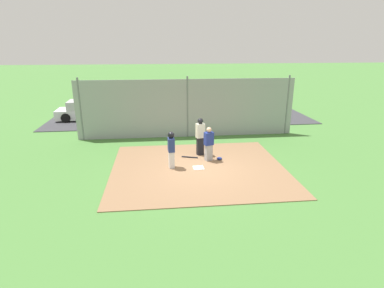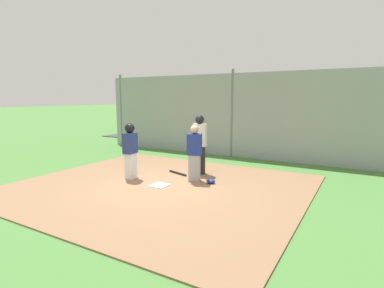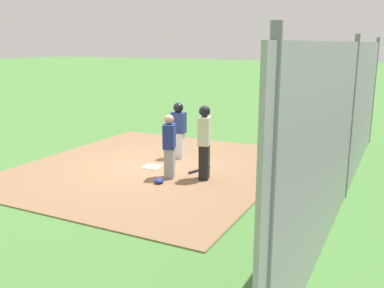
% 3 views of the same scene
% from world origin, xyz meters
% --- Properties ---
extents(ground_plane, '(140.00, 140.00, 0.00)m').
position_xyz_m(ground_plane, '(0.00, 0.00, 0.00)').
color(ground_plane, '#477A38').
extents(dirt_infield, '(7.20, 6.40, 0.03)m').
position_xyz_m(dirt_infield, '(0.00, 0.00, 0.01)').
color(dirt_infield, '#896647').
rests_on(dirt_infield, ground_plane).
extents(home_plate, '(0.46, 0.46, 0.02)m').
position_xyz_m(home_plate, '(0.00, 0.00, 0.04)').
color(home_plate, white).
rests_on(home_plate, dirt_infield).
extents(catcher, '(0.45, 0.37, 1.53)m').
position_xyz_m(catcher, '(-0.56, -0.85, 0.82)').
color(catcher, '#9E9EA3').
rests_on(catcher, dirt_infield).
extents(umpire, '(0.43, 0.35, 1.75)m').
position_xyz_m(umpire, '(-0.29, -1.64, 0.95)').
color(umpire, black).
rests_on(umpire, dirt_infield).
extents(runner, '(0.29, 0.40, 1.56)m').
position_xyz_m(runner, '(1.12, -0.19, 0.91)').
color(runner, silver).
rests_on(runner, dirt_infield).
extents(baseball_bat, '(0.73, 0.29, 0.06)m').
position_xyz_m(baseball_bat, '(0.24, -1.26, 0.06)').
color(baseball_bat, black).
rests_on(baseball_bat, dirt_infield).
extents(catcher_mask, '(0.24, 0.20, 0.12)m').
position_xyz_m(catcher_mask, '(-1.06, -0.85, 0.09)').
color(catcher_mask, navy).
rests_on(catcher_mask, dirt_infield).
extents(backstop_fence, '(12.00, 0.10, 3.35)m').
position_xyz_m(backstop_fence, '(0.00, -4.77, 1.60)').
color(backstop_fence, '#93999E').
rests_on(backstop_fence, ground_plane).
extents(parking_lot, '(18.00, 5.20, 0.04)m').
position_xyz_m(parking_lot, '(0.00, -9.17, 0.02)').
color(parking_lot, '#38383D').
rests_on(parking_lot, ground_plane).
extents(parked_car_dark, '(4.34, 2.19, 1.28)m').
position_xyz_m(parked_car_dark, '(-0.54, -9.61, 0.61)').
color(parked_car_dark, black).
rests_on(parked_car_dark, parking_lot).
extents(parked_car_silver, '(4.36, 2.24, 1.28)m').
position_xyz_m(parked_car_silver, '(2.85, -9.80, 0.61)').
color(parked_car_silver, '#B2B2B7').
rests_on(parked_car_silver, parking_lot).
extents(parked_car_white, '(4.26, 2.01, 1.28)m').
position_xyz_m(parked_car_white, '(6.40, -9.63, 0.61)').
color(parked_car_white, silver).
rests_on(parked_car_white, parking_lot).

